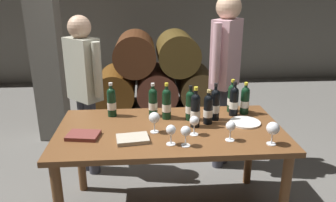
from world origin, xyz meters
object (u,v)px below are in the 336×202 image
Objects in this scene: wine_bottle_1 at (232,98)px; sommelier_presenting at (225,67)px; wine_bottle_6 at (234,101)px; leather_ledger at (83,135)px; wine_glass_3 at (171,131)px; serving_plate at (245,122)px; wine_bottle_7 at (215,104)px; wine_bottle_3 at (112,102)px; wine_glass_1 at (273,129)px; wine_bottle_0 at (195,110)px; wine_bottle_2 at (167,103)px; wine_bottle_4 at (153,102)px; wine_glass_5 at (231,127)px; wine_bottle_9 at (208,109)px; tasting_notebook at (133,139)px; taster_seated_left at (84,83)px; wine_bottle_5 at (190,105)px; dining_table at (170,139)px; wine_bottle_8 at (245,100)px; wine_glass_4 at (194,122)px; wine_glass_2 at (186,132)px; wine_glass_0 at (154,118)px.

sommelier_presenting is (0.04, 0.42, 0.16)m from wine_bottle_1.
leather_ledger is at bearing -163.70° from wine_bottle_6.
wine_glass_3 is 0.70m from serving_plate.
wine_bottle_1 is at bearing 44.44° from wine_bottle_7.
wine_bottle_3 is 0.93× the size of wine_bottle_7.
wine_bottle_0 is at bearing 144.71° from wine_glass_1.
wine_bottle_4 is at bearing 149.23° from wine_bottle_2.
wine_bottle_7 is 2.13× the size of wine_glass_3.
wine_bottle_6 reaches higher than wine_glass_5.
wine_bottle_2 is at bearing 158.29° from wine_bottle_9.
tasting_notebook is 0.14× the size of taster_seated_left.
wine_bottle_5 reaches higher than leather_ledger.
dining_table is 6.22× the size of wine_bottle_8.
wine_bottle_5 is 1.76× the size of wine_glass_1.
wine_bottle_1 is 1.28× the size of leather_ledger.
wine_glass_4 is at bearing -130.84° from wine_bottle_1.
dining_table is 0.50m from wine_glass_5.
wine_bottle_6 reaches higher than wine_glass_4.
wine_glass_2 is at bearing -5.58° from leather_ledger.
wine_glass_2 is 1.00× the size of wine_glass_4.
wine_bottle_8 is (0.28, 0.12, -0.01)m from wine_bottle_7.
wine_bottle_0 reaches higher than wine_glass_4.
wine_glass_5 is 0.68m from tasting_notebook.
taster_seated_left is at bearing 123.86° from wine_bottle_3.
tasting_notebook is (-0.68, 0.04, -0.09)m from wine_glass_5.
wine_bottle_1 reaches higher than wine_glass_3.
wine_bottle_9 is at bearing 14.26° from dining_table.
sommelier_presenting is (1.05, 0.46, 0.16)m from wine_bottle_3.
wine_bottle_8 is 1.24× the size of tasting_notebook.
wine_bottle_5 is 0.29m from wine_glass_4.
wine_glass_5 is at bearing -123.99° from serving_plate.
wine_glass_4 is 0.45m from tasting_notebook.
wine_glass_1 is (0.67, -0.31, 0.20)m from dining_table.
wine_bottle_4 is at bearing 109.64° from wine_glass_2.
wine_bottle_5 is 1.29× the size of leather_ledger.
wine_bottle_7 is at bearing 22.83° from wine_glass_0.
wine_bottle_8 is 1.91× the size of wine_glass_3.
taster_seated_left reaches higher than tasting_notebook.
dining_table is at bearing -174.69° from serving_plate.
wine_bottle_9 is at bearing 59.24° from wine_glass_2.
wine_bottle_6 is (0.56, 0.03, -0.00)m from wine_bottle_2.
wine_glass_1 reaches higher than wine_glass_2.
wine_glass_1 is (0.78, -0.25, 0.00)m from wine_glass_0.
wine_glass_1 reaches higher than leather_ledger.
tasting_notebook is (-0.16, -0.46, -0.11)m from wine_bottle_4.
serving_plate is at bearing -81.27° from wine_bottle_1.
tasting_notebook is (-0.36, 0.10, -0.09)m from wine_glass_2.
wine_bottle_0 is 0.32m from wine_glass_0.
sommelier_presenting is (-0.08, 1.06, 0.17)m from wine_glass_1.
tasting_notebook is at bearing -155.15° from wine_bottle_9.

